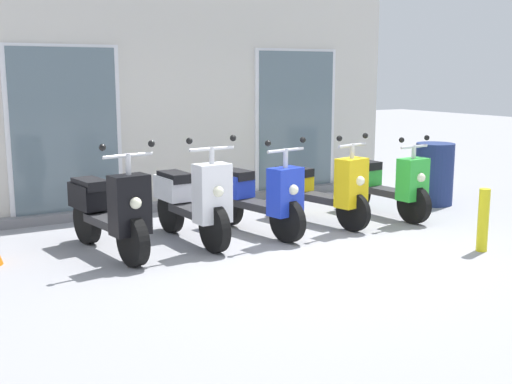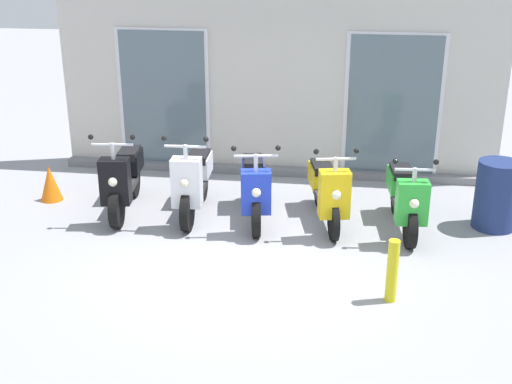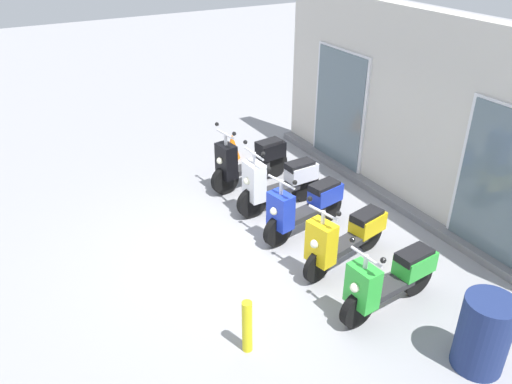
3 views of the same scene
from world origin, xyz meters
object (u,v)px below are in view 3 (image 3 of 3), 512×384
Objects in this scene: scooter_white at (278,182)px; trash_bin at (484,334)px; scooter_green at (390,280)px; scooter_blue at (304,207)px; curb_bollard at (247,326)px; traffic_cone at (232,146)px; scooter_yellow at (345,237)px; scooter_black at (249,161)px.

scooter_white is 4.02m from trash_bin.
scooter_blue is at bearing 178.47° from scooter_green.
traffic_cone is (-4.79, 2.22, -0.09)m from curb_bollard.
trash_bin is at bearing 11.96° from scooter_green.
scooter_blue is 2.60m from curb_bollard.
scooter_green is 1.22m from trash_bin.
trash_bin is (6.23, -0.09, 0.20)m from traffic_cone.
trash_bin is at bearing 3.61° from scooter_blue.
scooter_yellow is at bearing 111.31° from curb_bollard.
scooter_green reaches higher than traffic_cone.
scooter_blue reaches higher than scooter_green.
scooter_black is at bearing 178.79° from scooter_green.
scooter_yellow is 1.03× the size of scooter_green.
traffic_cone is at bearing 176.39° from scooter_yellow.
scooter_green is 2.24× the size of curb_bollard.
scooter_green is (3.81, -0.08, -0.02)m from scooter_black.
scooter_green is 1.90m from curb_bollard.
scooter_white reaches higher than trash_bin.
scooter_blue is 3.07m from traffic_cone.
curb_bollard is (-0.24, -1.88, -0.11)m from scooter_green.
scooter_blue reaches higher than trash_bin.
scooter_yellow is 2.11m from curb_bollard.
scooter_blue is at bearing -0.86° from scooter_black.
trash_bin reaches higher than traffic_cone.
scooter_black is at bearing -179.42° from scooter_white.
scooter_white reaches higher than scooter_yellow.
scooter_white is 1.78× the size of trash_bin.
scooter_blue is at bearing -176.39° from trash_bin.
scooter_black reaches higher than traffic_cone.
scooter_black is at bearing -179.86° from scooter_yellow.
scooter_yellow is (2.80, 0.01, -0.01)m from scooter_black.
scooter_yellow reaches higher than traffic_cone.
scooter_black is 1.02× the size of scooter_white.
scooter_yellow is at bearing 2.03° from scooter_blue.
scooter_blue is 3.18m from trash_bin.
traffic_cone is 0.57× the size of trash_bin.
scooter_black is 2.80m from scooter_yellow.
trash_bin is (4.02, 0.16, -0.04)m from scooter_white.
scooter_yellow is 3.11× the size of traffic_cone.
scooter_white is at bearing 0.58° from scooter_black.
scooter_white reaches higher than scooter_green.
scooter_black is 1.05× the size of scooter_green.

